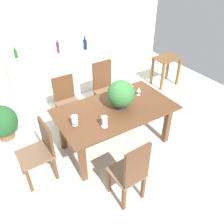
{
  "coord_description": "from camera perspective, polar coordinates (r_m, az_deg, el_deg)",
  "views": [
    {
      "loc": [
        -1.63,
        -2.81,
        2.83
      ],
      "look_at": [
        -0.07,
        -0.28,
        0.72
      ],
      "focal_mm": 36.77,
      "sensor_mm": 36.0,
      "label": 1
    }
  ],
  "objects": [
    {
      "name": "chair_far_left",
      "position": [
        4.43,
        -11.21,
        3.28
      ],
      "size": [
        0.45,
        0.47,
        0.95
      ],
      "rotation": [
        0.0,
        0.0,
        -0.0
      ],
      "color": "brown",
      "rests_on": "ground"
    },
    {
      "name": "crystal_vase_left",
      "position": [
        3.31,
        -9.31,
        -1.92
      ],
      "size": [
        0.1,
        0.1,
        0.15
      ],
      "color": "silver",
      "rests_on": "dining_table"
    },
    {
      "name": "chair_near_left",
      "position": [
        2.98,
        4.88,
        -14.62
      ],
      "size": [
        0.42,
        0.43,
        1.03
      ],
      "rotation": [
        0.0,
        0.0,
        3.19
      ],
      "color": "brown",
      "rests_on": "ground"
    },
    {
      "name": "wine_bottle_green",
      "position": [
        5.13,
        -20.93,
        13.1
      ],
      "size": [
        0.07,
        0.07,
        0.26
      ],
      "color": "#B2BFB7",
      "rests_on": "kitchen_counter"
    },
    {
      "name": "kitchen_counter",
      "position": [
        5.53,
        -14.18,
        9.11
      ],
      "size": [
        1.88,
        0.65,
        0.97
      ],
      "primitive_type": "cube",
      "color": "white",
      "rests_on": "ground"
    },
    {
      "name": "wine_bottle_clear",
      "position": [
        5.32,
        -22.81,
        13.22
      ],
      "size": [
        0.07,
        0.07,
        0.25
      ],
      "color": "#194C1E",
      "rests_on": "kitchen_counter"
    },
    {
      "name": "wine_bottle_amber",
      "position": [
        5.47,
        -8.88,
        16.27
      ],
      "size": [
        0.07,
        0.07,
        0.26
      ],
      "color": "#B2BFB7",
      "rests_on": "kitchen_counter"
    },
    {
      "name": "side_table",
      "position": [
        5.89,
        13.31,
        11.29
      ],
      "size": [
        0.6,
        0.46,
        0.71
      ],
      "color": "brown",
      "rests_on": "ground"
    },
    {
      "name": "wine_bottle_dark",
      "position": [
        5.43,
        -6.7,
        16.38
      ],
      "size": [
        0.08,
        0.08,
        0.3
      ],
      "color": "#0F1E38",
      "rests_on": "kitchen_counter"
    },
    {
      "name": "back_wall",
      "position": [
        5.86,
        -15.24,
        19.03
      ],
      "size": [
        6.4,
        0.1,
        2.6
      ],
      "primitive_type": "cube",
      "color": "beige",
      "rests_on": "ground"
    },
    {
      "name": "crystal_vase_center_near",
      "position": [
        3.23,
        -1.88,
        -2.2
      ],
      "size": [
        0.1,
        0.1,
        0.17
      ],
      "color": "silver",
      "rests_on": "dining_table"
    },
    {
      "name": "ground_plane",
      "position": [
        4.31,
        -1.19,
        -5.72
      ],
      "size": [
        7.04,
        7.04,
        0.0
      ],
      "primitive_type": "plane",
      "color": "silver"
    },
    {
      "name": "wine_glass",
      "position": [
        3.98,
        6.69,
        5.52
      ],
      "size": [
        0.07,
        0.07,
        0.15
      ],
      "color": "silver",
      "rests_on": "dining_table"
    },
    {
      "name": "wine_bottle_tall",
      "position": [
        5.34,
        -13.31,
        15.41
      ],
      "size": [
        0.06,
        0.06,
        0.29
      ],
      "color": "#511E28",
      "rests_on": "kitchen_counter"
    },
    {
      "name": "dining_table",
      "position": [
        3.73,
        0.84,
        -0.71
      ],
      "size": [
        1.9,
        1.08,
        0.76
      ],
      "color": "brown",
      "rests_on": "ground"
    },
    {
      "name": "potted_plant_floor",
      "position": [
        4.49,
        -25.6,
        -2.28
      ],
      "size": [
        0.53,
        0.53,
        0.66
      ],
      "color": "brown",
      "rests_on": "ground"
    },
    {
      "name": "flower_centerpiece",
      "position": [
        3.56,
        2.26,
        4.44
      ],
      "size": [
        0.44,
        0.44,
        0.47
      ],
      "color": "#333338",
      "rests_on": "dining_table"
    },
    {
      "name": "chair_far_right",
      "position": [
        4.72,
        -1.76,
        6.75
      ],
      "size": [
        0.49,
        0.49,
        1.05
      ],
      "rotation": [
        0.0,
        0.0,
        0.05
      ],
      "color": "brown",
      "rests_on": "ground"
    },
    {
      "name": "chair_head_end",
      "position": [
        3.46,
        -17.29,
        -8.68
      ],
      "size": [
        0.49,
        0.48,
        0.92
      ],
      "rotation": [
        0.0,
        0.0,
        -1.52
      ],
      "color": "brown",
      "rests_on": "ground"
    }
  ]
}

